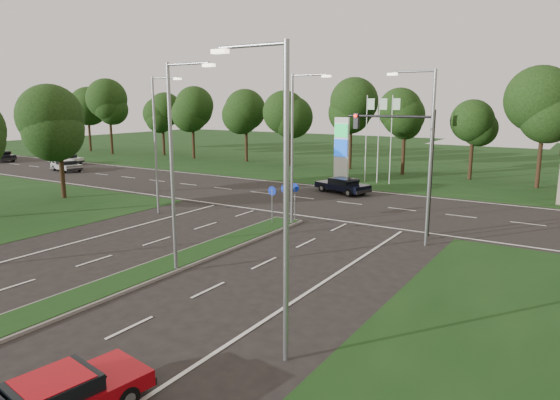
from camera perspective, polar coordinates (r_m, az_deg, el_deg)
The scene contains 18 objects.
ground at distance 20.00m, azimuth -25.76°, elevation -11.75°, with size 160.00×160.00×0.00m, color black.
verge_far at distance 66.78m, azimuth 18.27°, elevation 4.24°, with size 160.00×50.00×0.02m, color #123311.
cross_road at distance 37.78m, azimuth 6.56°, elevation -0.22°, with size 160.00×12.00×0.02m, color black.
median_kerb at distance 22.14m, azimuth -16.92°, elevation -8.73°, with size 2.00×26.00×0.12m, color slate.
streetlight_median_near at distance 21.64m, azimuth -11.93°, elevation 4.74°, with size 2.53×0.22×9.00m.
streetlight_median_far at distance 29.61m, azimuth 1.73°, elevation 6.64°, with size 2.53×0.22×9.00m.
streetlight_left_far at distance 33.83m, azimuth -13.86°, elevation 6.89°, with size 2.53×0.22×9.00m.
streetlight_right_far at distance 26.52m, azimuth 16.46°, elevation 5.67°, with size 2.53×0.22×9.00m.
streetlight_right_near at distance 13.70m, azimuth -0.00°, elevation 1.36°, with size 2.53×0.22×9.00m.
traffic_signal at distance 28.93m, azimuth 14.45°, elevation 5.35°, with size 5.10×0.42×7.00m.
median_signs at distance 30.90m, azimuth 0.47°, elevation 0.54°, with size 1.16×1.76×2.38m.
gas_pylon at distance 47.04m, azimuth 7.30°, elevation 5.94°, with size 5.80×1.26×8.00m.
tree_left_far at distance 41.19m, azimuth -23.42°, elevation 8.45°, with size 5.20×5.20×8.86m.
treeline_far at distance 51.85m, azimuth 14.66°, elevation 10.17°, with size 6.00×6.00×9.90m.
red_sedan at distance 13.55m, azimuth -24.17°, elevation -19.98°, with size 2.33×4.42×1.16m.
navy_sedan at distance 41.31m, azimuth 7.17°, elevation 1.70°, with size 4.94×3.18×1.26m.
far_car_a at distance 58.75m, azimuth -23.22°, elevation 3.66°, with size 4.48×2.64×1.21m.
far_car_b at distance 65.27m, azimuth -23.27°, elevation 4.33°, with size 4.36×2.04×1.23m.
Camera 1 is at (16.01, -9.41, 7.41)m, focal length 32.00 mm.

